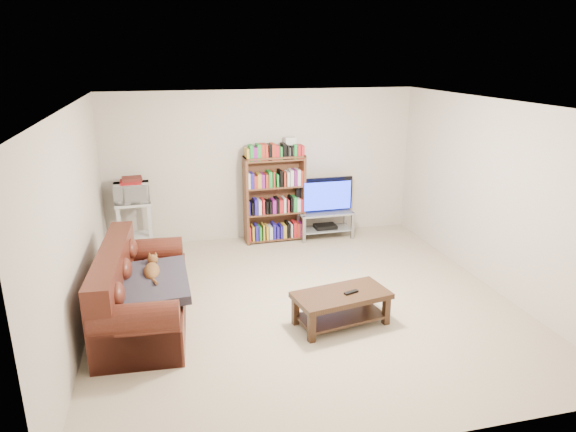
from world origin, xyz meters
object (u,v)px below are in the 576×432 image
object	(u,v)px
bookshelf	(274,198)
sofa	(137,296)
tv_stand	(325,220)
coffee_table	(341,302)

from	to	relation	value
bookshelf	sofa	bearing A→B (deg)	-134.70
tv_stand	bookshelf	distance (m)	0.94
sofa	bookshelf	distance (m)	3.09
tv_stand	bookshelf	size ratio (longest dim) A/B	0.64
sofa	tv_stand	bearing A→B (deg)	39.98
sofa	bookshelf	bearing A→B (deg)	50.52
sofa	tv_stand	distance (m)	3.64
tv_stand	sofa	bearing A→B (deg)	-144.00
bookshelf	tv_stand	bearing A→B (deg)	-6.78
coffee_table	tv_stand	world-z (taller)	tv_stand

